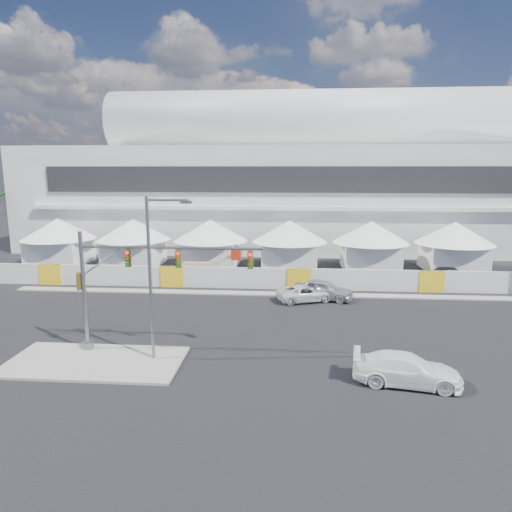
# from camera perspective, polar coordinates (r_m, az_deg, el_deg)

# --- Properties ---
(ground) EXTENTS (160.00, 160.00, 0.00)m
(ground) POSITION_cam_1_polar(r_m,az_deg,el_deg) (29.56, -6.13, -11.17)
(ground) COLOR black
(ground) RESTS_ON ground
(median_island) EXTENTS (10.00, 5.00, 0.15)m
(median_island) POSITION_cam_1_polar(r_m,az_deg,el_deg) (28.61, -19.47, -12.36)
(median_island) COLOR gray
(median_island) RESTS_ON ground
(far_curb) EXTENTS (80.00, 1.20, 0.12)m
(far_curb) POSITION_cam_1_polar(r_m,az_deg,el_deg) (43.50, 24.28, -4.80)
(far_curb) COLOR gray
(far_curb) RESTS_ON ground
(stadium) EXTENTS (80.00, 24.80, 21.98)m
(stadium) POSITION_cam_1_polar(r_m,az_deg,el_deg) (68.54, 7.53, 9.37)
(stadium) COLOR silver
(stadium) RESTS_ON ground
(tent_row) EXTENTS (53.40, 8.40, 5.40)m
(tent_row) POSITION_cam_1_polar(r_m,az_deg,el_deg) (51.75, -0.78, 2.02)
(tent_row) COLOR white
(tent_row) RESTS_ON ground
(hoarding_fence) EXTENTS (70.00, 0.25, 2.00)m
(hoarding_fence) POSITION_cam_1_polar(r_m,az_deg,el_deg) (42.63, 5.43, -2.87)
(hoarding_fence) COLOR silver
(hoarding_fence) RESTS_ON ground
(sedan_silver) EXTENTS (3.55, 5.44, 1.72)m
(sedan_silver) POSITION_cam_1_polar(r_m,az_deg,el_deg) (39.72, 8.42, -4.16)
(sedan_silver) COLOR silver
(sedan_silver) RESTS_ON ground
(pickup_curb) EXTENTS (3.78, 5.34, 1.35)m
(pickup_curb) POSITION_cam_1_polar(r_m,az_deg,el_deg) (39.02, 6.20, -4.66)
(pickup_curb) COLOR silver
(pickup_curb) RESTS_ON ground
(pickup_near) EXTENTS (3.02, 5.78, 1.60)m
(pickup_near) POSITION_cam_1_polar(r_m,az_deg,el_deg) (25.63, 18.33, -13.30)
(pickup_near) COLOR white
(pickup_near) RESTS_ON ground
(lot_car_b) EXTENTS (2.03, 4.88, 1.65)m
(lot_car_b) POSITION_cam_1_polar(r_m,az_deg,el_deg) (48.90, 23.25, -2.15)
(lot_car_b) COLOR black
(lot_car_b) RESTS_ON ground
(traffic_mast) EXTENTS (11.16, 0.71, 7.28)m
(traffic_mast) POSITION_cam_1_polar(r_m,az_deg,el_deg) (28.42, -16.37, -3.39)
(traffic_mast) COLOR gray
(traffic_mast) RESTS_ON median_island
(streetlight_median) EXTENTS (2.61, 0.26, 9.43)m
(streetlight_median) POSITION_cam_1_polar(r_m,az_deg,el_deg) (26.37, -12.64, -1.43)
(streetlight_median) COLOR gray
(streetlight_median) RESTS_ON median_island
(boom_lift) EXTENTS (6.92, 1.85, 3.48)m
(boom_lift) POSITION_cam_1_polar(r_m,az_deg,el_deg) (45.18, -7.38, -2.21)
(boom_lift) COLOR red
(boom_lift) RESTS_ON ground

